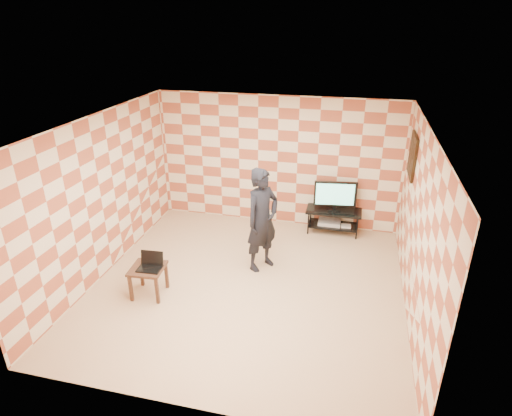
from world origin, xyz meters
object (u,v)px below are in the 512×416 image
object	(u,v)px
tv	(335,195)
side_table	(148,272)
tv_stand	(333,216)
person	(262,220)

from	to	relation	value
tv	side_table	distance (m)	3.94
tv_stand	tv	size ratio (longest dim) A/B	1.31
side_table	tv	bearing A→B (deg)	46.45
person	side_table	bearing A→B (deg)	162.33
tv_stand	person	size ratio (longest dim) A/B	0.60
tv	side_table	bearing A→B (deg)	-133.55
side_table	person	bearing A→B (deg)	38.08
tv	side_table	xyz separation A→B (m)	(-2.70, -2.84, -0.43)
tv	person	bearing A→B (deg)	-125.06
tv	person	distance (m)	1.97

